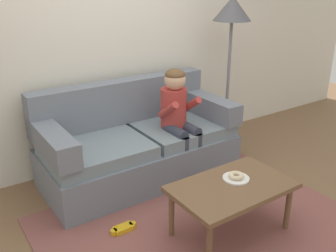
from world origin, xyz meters
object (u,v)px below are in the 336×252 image
donut (236,176)px  floor_lamp (232,20)px  couch (137,144)px  person_child (178,113)px  toy_controller (123,229)px  coffee_table (232,190)px

donut → floor_lamp: 1.94m
couch → person_child: bearing=-30.3°
person_child → toy_controller: 1.26m
coffee_table → donut: donut is taller
toy_controller → floor_lamp: (1.84, 0.83, 1.46)m
donut → floor_lamp: bearing=50.2°
coffee_table → person_child: bearing=77.6°
couch → floor_lamp: size_ratio=1.11×
person_child → floor_lamp: floor_lamp is taller
couch → toy_controller: (-0.57, -0.76, -0.32)m
coffee_table → toy_controller: 0.93m
person_child → toy_controller: person_child is taller
coffee_table → toy_controller: size_ratio=4.14×
donut → coffee_table: bearing=-149.8°
donut → floor_lamp: (1.06, 1.27, 1.02)m
person_child → donut: person_child is taller
couch → toy_controller: 1.00m
couch → coffee_table: couch is taller
couch → coffee_table: (0.13, -1.24, 0.05)m
person_child → floor_lamp: size_ratio=0.64×
coffee_table → person_child: size_ratio=0.85×
couch → person_child: person_child is taller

